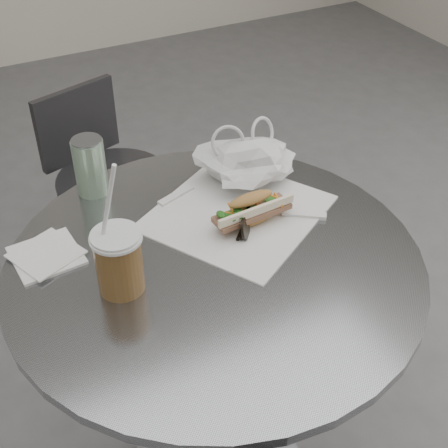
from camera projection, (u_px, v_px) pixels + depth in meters
name	position (u px, v px, depth m)	size (l,w,h in m)	color
cafe_table	(216.00, 358.00, 1.30)	(0.76, 0.76, 0.74)	slate
chair_far	(111.00, 205.00, 2.00)	(0.36, 0.38, 0.66)	#303033
sandwich_paper	(237.00, 213.00, 1.24)	(0.31, 0.30, 0.00)	white
banh_mi	(252.00, 210.00, 1.19)	(0.20, 0.09, 0.07)	#B49144
iced_coffee	(119.00, 260.00, 1.03)	(0.09, 0.09, 0.25)	brown
sunglasses	(247.00, 221.00, 1.19)	(0.08, 0.09, 0.05)	black
plastic_bag	(249.00, 163.00, 1.29)	(0.20, 0.15, 0.10)	silver
napkin_stack	(46.00, 255.00, 1.13)	(0.14, 0.14, 0.01)	white
drink_can	(90.00, 166.00, 1.26)	(0.06, 0.06, 0.12)	#528E58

